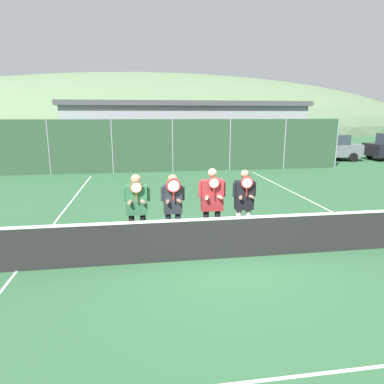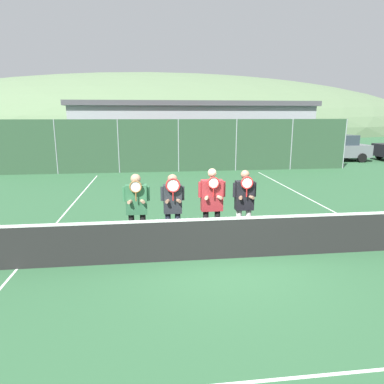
{
  "view_description": "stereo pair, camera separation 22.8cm",
  "coord_description": "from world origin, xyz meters",
  "px_view_note": "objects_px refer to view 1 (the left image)",
  "views": [
    {
      "loc": [
        -1.77,
        -6.77,
        3.05
      ],
      "look_at": [
        -0.6,
        0.96,
        1.29
      ],
      "focal_mm": 32.0,
      "sensor_mm": 36.0,
      "label": 1
    },
    {
      "loc": [
        -1.55,
        -6.8,
        3.05
      ],
      "look_at": [
        -0.6,
        0.96,
        1.29
      ],
      "focal_mm": 32.0,
      "sensor_mm": 36.0,
      "label": 2
    }
  ],
  "objects_px": {
    "player_center_left": "(173,204)",
    "car_far_left": "(90,152)",
    "car_right_of_center": "(327,147)",
    "player_center_right": "(212,202)",
    "player_leftmost": "(137,205)",
    "player_rightmost": "(244,201)",
    "car_left_of_center": "(176,149)",
    "car_center": "(256,148)"
  },
  "relations": [
    {
      "from": "player_center_left",
      "to": "car_right_of_center",
      "type": "xyz_separation_m",
      "value": [
        11.94,
        14.2,
        -0.15
      ]
    },
    {
      "from": "player_leftmost",
      "to": "player_rightmost",
      "type": "relative_size",
      "value": 0.98
    },
    {
      "from": "player_center_right",
      "to": "car_left_of_center",
      "type": "xyz_separation_m",
      "value": [
        0.71,
        14.31,
        -0.19
      ]
    },
    {
      "from": "car_center",
      "to": "car_right_of_center",
      "type": "distance_m",
      "value": 5.13
    },
    {
      "from": "car_center",
      "to": "car_right_of_center",
      "type": "relative_size",
      "value": 1.0
    },
    {
      "from": "player_leftmost",
      "to": "car_left_of_center",
      "type": "bearing_deg",
      "value": 80.33
    },
    {
      "from": "player_center_right",
      "to": "car_far_left",
      "type": "height_order",
      "value": "player_center_right"
    },
    {
      "from": "player_center_right",
      "to": "car_far_left",
      "type": "distance_m",
      "value": 14.8
    },
    {
      "from": "player_center_left",
      "to": "car_left_of_center",
      "type": "distance_m",
      "value": 14.27
    },
    {
      "from": "car_far_left",
      "to": "car_right_of_center",
      "type": "bearing_deg",
      "value": 0.98
    },
    {
      "from": "player_center_left",
      "to": "car_far_left",
      "type": "bearing_deg",
      "value": 105.0
    },
    {
      "from": "player_center_right",
      "to": "car_center",
      "type": "height_order",
      "value": "player_center_right"
    },
    {
      "from": "player_rightmost",
      "to": "player_center_right",
      "type": "bearing_deg",
      "value": -173.58
    },
    {
      "from": "player_center_left",
      "to": "car_far_left",
      "type": "distance_m",
      "value": 14.42
    },
    {
      "from": "car_right_of_center",
      "to": "player_center_right",
      "type": "bearing_deg",
      "value": -127.65
    },
    {
      "from": "player_leftmost",
      "to": "player_center_left",
      "type": "distance_m",
      "value": 0.82
    },
    {
      "from": "car_far_left",
      "to": "car_center",
      "type": "distance_m",
      "value": 10.55
    },
    {
      "from": "player_leftmost",
      "to": "car_far_left",
      "type": "bearing_deg",
      "value": 101.79
    },
    {
      "from": "player_center_left",
      "to": "car_far_left",
      "type": "height_order",
      "value": "player_center_left"
    },
    {
      "from": "player_leftmost",
      "to": "player_center_left",
      "type": "xyz_separation_m",
      "value": [
        0.82,
        0.02,
        -0.02
      ]
    },
    {
      "from": "car_far_left",
      "to": "car_right_of_center",
      "type": "height_order",
      "value": "car_right_of_center"
    },
    {
      "from": "player_center_left",
      "to": "car_center",
      "type": "height_order",
      "value": "car_center"
    },
    {
      "from": "car_far_left",
      "to": "car_right_of_center",
      "type": "relative_size",
      "value": 1.06
    },
    {
      "from": "player_center_right",
      "to": "car_right_of_center",
      "type": "height_order",
      "value": "player_center_right"
    },
    {
      "from": "car_left_of_center",
      "to": "car_center",
      "type": "distance_m",
      "value": 5.22
    },
    {
      "from": "player_rightmost",
      "to": "car_left_of_center",
      "type": "xyz_separation_m",
      "value": [
        -0.08,
        14.22,
        -0.15
      ]
    },
    {
      "from": "car_left_of_center",
      "to": "player_center_right",
      "type": "bearing_deg",
      "value": -92.83
    },
    {
      "from": "player_rightmost",
      "to": "car_right_of_center",
      "type": "bearing_deg",
      "value": 54.22
    },
    {
      "from": "car_center",
      "to": "car_right_of_center",
      "type": "xyz_separation_m",
      "value": [
        5.13,
        0.21,
        -0.04
      ]
    },
    {
      "from": "player_center_right",
      "to": "player_center_left",
      "type": "bearing_deg",
      "value": 172.04
    },
    {
      "from": "player_center_left",
      "to": "car_right_of_center",
      "type": "height_order",
      "value": "car_right_of_center"
    },
    {
      "from": "car_left_of_center",
      "to": "car_right_of_center",
      "type": "distance_m",
      "value": 10.34
    },
    {
      "from": "player_leftmost",
      "to": "player_rightmost",
      "type": "bearing_deg",
      "value": -0.41
    },
    {
      "from": "player_leftmost",
      "to": "player_center_left",
      "type": "height_order",
      "value": "player_leftmost"
    },
    {
      "from": "player_center_left",
      "to": "player_center_right",
      "type": "relative_size",
      "value": 0.93
    },
    {
      "from": "player_center_left",
      "to": "player_rightmost",
      "type": "distance_m",
      "value": 1.68
    },
    {
      "from": "player_rightmost",
      "to": "car_center",
      "type": "bearing_deg",
      "value": 69.9
    },
    {
      "from": "player_center_right",
      "to": "car_center",
      "type": "xyz_separation_m",
      "value": [
        5.92,
        14.11,
        -0.17
      ]
    },
    {
      "from": "player_center_right",
      "to": "car_far_left",
      "type": "bearing_deg",
      "value": 108.21
    },
    {
      "from": "player_rightmost",
      "to": "car_left_of_center",
      "type": "height_order",
      "value": "player_rightmost"
    },
    {
      "from": "player_center_right",
      "to": "player_rightmost",
      "type": "height_order",
      "value": "player_center_right"
    },
    {
      "from": "car_far_left",
      "to": "car_left_of_center",
      "type": "height_order",
      "value": "car_left_of_center"
    }
  ]
}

